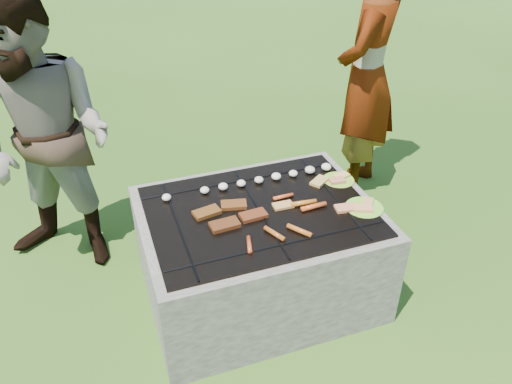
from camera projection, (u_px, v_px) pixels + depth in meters
lawn at (259, 290)px, 3.08m from camera, size 60.00×60.00×0.00m
fire_pit at (259, 256)px, 2.93m from camera, size 1.30×1.00×0.62m
mushrooms at (264, 179)px, 2.98m from camera, size 1.06×0.06×0.04m
pork_slabs at (229, 215)px, 2.69m from camera, size 0.38×0.26×0.02m
sausages at (293, 217)px, 2.67m from camera, size 0.54×0.42×0.03m
bread_on_grate at (319, 198)px, 2.83m from camera, size 0.44×0.41×0.02m
plate_far at (339, 180)px, 3.01m from camera, size 0.22×0.22×0.03m
plate_near at (364, 207)px, 2.77m from camera, size 0.26×0.26×0.03m
cook at (367, 77)px, 3.58m from camera, size 0.79×0.79×1.85m
bystander at (46, 141)px, 2.87m from camera, size 1.07×1.01×1.74m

